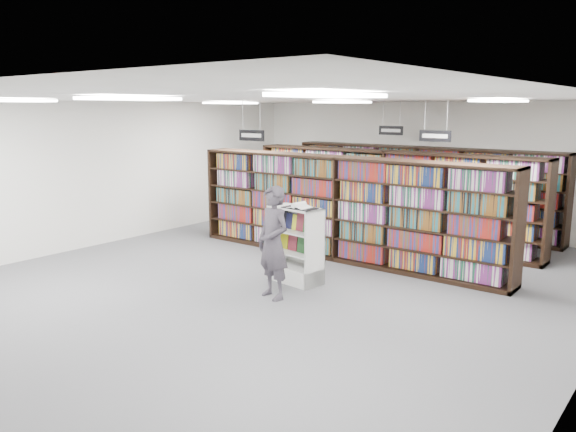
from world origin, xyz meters
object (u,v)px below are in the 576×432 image
Objects in this scene: open_book at (299,206)px; shopper at (273,243)px; endcap_display at (297,256)px; bookshelf_row_near at (341,208)px.

shopper is at bearing -78.75° from open_book.
shopper reaches higher than endcap_display.
bookshelf_row_near is at bearing 104.42° from endcap_display.
open_book is (0.34, -1.86, 0.33)m from bookshelf_row_near.
bookshelf_row_near reaches higher than endcap_display.
bookshelf_row_near is 11.58× the size of open_book.
open_book is at bearing 111.13° from shopper.
bookshelf_row_near is 3.81× the size of shopper.
bookshelf_row_near is at bearing 104.54° from open_book.
bookshelf_row_near is 2.74m from shopper.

